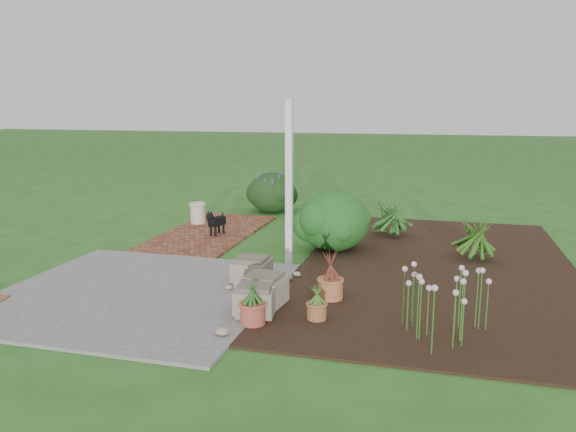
% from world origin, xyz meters
% --- Properties ---
extents(ground, '(80.00, 80.00, 0.00)m').
position_xyz_m(ground, '(0.00, 0.00, 0.00)').
color(ground, '#2A651F').
rests_on(ground, ground).
extents(concrete_patio, '(3.50, 3.50, 0.04)m').
position_xyz_m(concrete_patio, '(-1.25, -1.75, 0.02)').
color(concrete_patio, '#5F5F5C').
rests_on(concrete_patio, ground).
extents(brick_path, '(1.60, 3.50, 0.04)m').
position_xyz_m(brick_path, '(-1.70, 1.75, 0.02)').
color(brick_path, brown).
rests_on(brick_path, ground).
extents(garden_bed, '(4.00, 7.00, 0.03)m').
position_xyz_m(garden_bed, '(2.50, 0.50, 0.01)').
color(garden_bed, black).
rests_on(garden_bed, ground).
extents(veranda_post, '(0.10, 0.10, 2.50)m').
position_xyz_m(veranda_post, '(0.30, 0.10, 1.25)').
color(veranda_post, white).
rests_on(veranda_post, ground).
extents(stone_trough_near, '(0.51, 0.51, 0.30)m').
position_xyz_m(stone_trough_near, '(0.48, -2.09, 0.19)').
color(stone_trough_near, '#716658').
rests_on(stone_trough_near, concrete_patio).
extents(stone_trough_mid, '(0.53, 0.53, 0.32)m').
position_xyz_m(stone_trough_mid, '(0.48, -1.75, 0.20)').
color(stone_trough_mid, gray).
rests_on(stone_trough_mid, concrete_patio).
extents(stone_trough_far, '(0.47, 0.47, 0.31)m').
position_xyz_m(stone_trough_far, '(0.08, -1.02, 0.19)').
color(stone_trough_far, '#7A6A5B').
rests_on(stone_trough_far, concrete_patio).
extents(black_dog, '(0.24, 0.51, 0.45)m').
position_xyz_m(black_dog, '(-1.49, 1.50, 0.31)').
color(black_dog, black).
rests_on(black_dog, brick_path).
extents(cream_ceramic_urn, '(0.40, 0.40, 0.40)m').
position_xyz_m(cream_ceramic_urn, '(-2.25, 2.41, 0.24)').
color(cream_ceramic_urn, '#C2B49F').
rests_on(cream_ceramic_urn, brick_path).
extents(evergreen_shrub, '(1.21, 1.21, 1.02)m').
position_xyz_m(evergreen_shrub, '(0.79, 1.12, 0.54)').
color(evergreen_shrub, '#154315').
rests_on(evergreen_shrub, garden_bed).
extents(agapanthus_clump_back, '(1.24, 1.24, 0.85)m').
position_xyz_m(agapanthus_clump_back, '(3.05, 1.07, 0.46)').
color(agapanthus_clump_back, '#173A0E').
rests_on(agapanthus_clump_back, garden_bed).
extents(agapanthus_clump_front, '(1.14, 1.14, 0.88)m').
position_xyz_m(agapanthus_clump_front, '(1.63, 2.32, 0.47)').
color(agapanthus_clump_front, '#113E11').
rests_on(agapanthus_clump_front, garden_bed).
extents(pink_flower_patch, '(1.47, 1.47, 0.73)m').
position_xyz_m(pink_flower_patch, '(2.52, -2.31, 0.40)').
color(pink_flower_patch, '#113D0F').
rests_on(pink_flower_patch, garden_bed).
extents(terracotta_pot_bronze, '(0.32, 0.32, 0.26)m').
position_xyz_m(terracotta_pot_bronze, '(1.22, -1.33, 0.16)').
color(terracotta_pot_bronze, '#AC653A').
rests_on(terracotta_pot_bronze, garden_bed).
extents(terracotta_pot_small_left, '(0.29, 0.29, 0.19)m').
position_xyz_m(terracotta_pot_small_left, '(1.20, -2.05, 0.12)').
color(terracotta_pot_small_left, '#9B5734').
rests_on(terracotta_pot_small_left, garden_bed).
extents(terracotta_pot_small_right, '(0.33, 0.33, 0.24)m').
position_xyz_m(terracotta_pot_small_right, '(0.54, -2.37, 0.15)').
color(terracotta_pot_small_right, '#A54938').
rests_on(terracotta_pot_small_right, garden_bed).
extents(purple_flowering_bush, '(1.44, 1.44, 0.93)m').
position_xyz_m(purple_flowering_bush, '(-1.21, 4.21, 0.47)').
color(purple_flowering_bush, black).
rests_on(purple_flowering_bush, ground).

